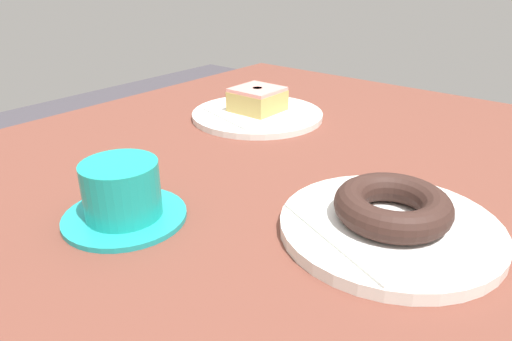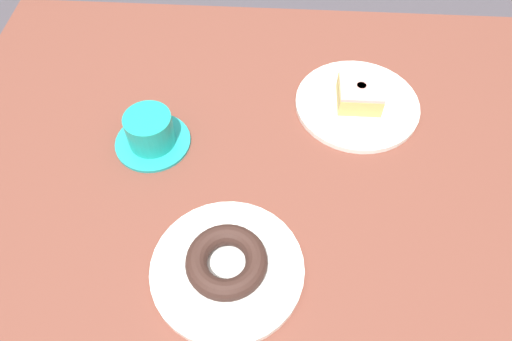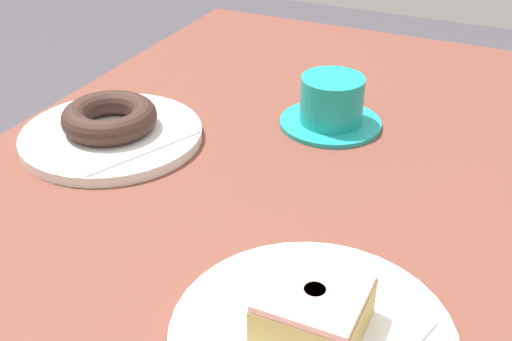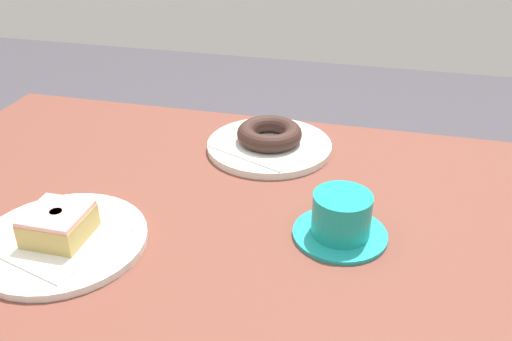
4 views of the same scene
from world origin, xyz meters
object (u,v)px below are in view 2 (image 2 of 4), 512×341
plate_glazed_square (357,104)px  coffee_cup (150,132)px  donut_chocolate_ring (226,262)px  plate_chocolate_ring (227,269)px  donut_glazed_square (360,93)px

plate_glazed_square → coffee_cup: 0.39m
donut_chocolate_ring → coffee_cup: (-0.16, 0.24, -0.00)m
plate_glazed_square → plate_chocolate_ring: bearing=-121.4°
donut_glazed_square → coffee_cup: bearing=-163.0°
donut_chocolate_ring → plate_chocolate_ring: bearing=0.0°
donut_glazed_square → plate_glazed_square: bearing=180.0°
plate_chocolate_ring → donut_chocolate_ring: size_ratio=1.92×
coffee_cup → donut_chocolate_ring: bearing=-56.5°
donut_chocolate_ring → plate_glazed_square: (0.22, 0.36, -0.03)m
plate_glazed_square → coffee_cup: bearing=-163.0°
plate_chocolate_ring → donut_glazed_square: (0.22, 0.36, 0.03)m
donut_chocolate_ring → donut_glazed_square: donut_glazed_square is taller
plate_chocolate_ring → plate_glazed_square: 0.42m
plate_glazed_square → coffee_cup: size_ratio=1.74×
donut_chocolate_ring → donut_glazed_square: (0.22, 0.36, 0.00)m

